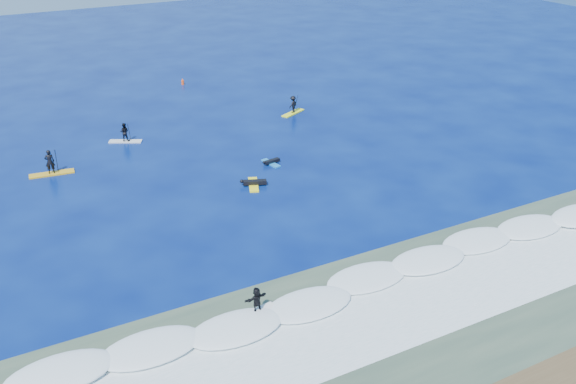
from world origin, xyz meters
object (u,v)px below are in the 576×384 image
sup_paddler_left (50,166)px  sup_paddler_right (293,106)px  prone_paddler_near (254,183)px  wave_surfer (257,301)px  prone_paddler_far (271,162)px  marker_buoy (183,82)px  sup_paddler_center (125,134)px

sup_paddler_left → sup_paddler_right: (22.06, 3.62, 0.05)m
sup_paddler_right → prone_paddler_near: sup_paddler_right is taller
sup_paddler_left → wave_surfer: (5.89, -22.30, 0.12)m
sup_paddler_right → sup_paddler_left: bearing=163.1°
sup_paddler_left → prone_paddler_far: sup_paddler_left is taller
sup_paddler_left → sup_paddler_right: bearing=16.2°
prone_paddler_near → marker_buoy: marker_buoy is taller
prone_paddler_near → sup_paddler_right: bearing=-16.8°
sup_paddler_left → prone_paddler_near: sup_paddler_left is taller
sup_paddler_center → sup_paddler_right: size_ratio=0.97×
sup_paddler_center → wave_surfer: size_ratio=1.30×
sup_paddler_center → marker_buoy: (9.78, 13.40, -0.40)m
sup_paddler_center → sup_paddler_left: bearing=-121.4°
prone_paddler_near → marker_buoy: bearing=13.0°
sup_paddler_left → prone_paddler_near: bearing=-28.5°
wave_surfer → prone_paddler_far: bearing=53.9°
prone_paddler_far → marker_buoy: 23.14m
sup_paddler_center → wave_surfer: 26.16m
prone_paddler_far → marker_buoy: size_ratio=2.84×
sup_paddler_left → prone_paddler_far: (14.99, -5.86, -0.56)m
prone_paddler_near → marker_buoy: size_ratio=3.56×
prone_paddler_far → prone_paddler_near: bearing=126.0°
sup_paddler_left → prone_paddler_near: size_ratio=1.32×
sup_paddler_left → sup_paddler_right: 22.36m
sup_paddler_right → prone_paddler_near: size_ratio=1.12×
sup_paddler_right → prone_paddler_near: (-9.87, -12.29, -0.58)m
sup_paddler_center → prone_paddler_near: sup_paddler_center is taller
sup_paddler_left → sup_paddler_right: sup_paddler_left is taller
sup_paddler_center → sup_paddler_right: (15.56, -0.23, 0.05)m
sup_paddler_left → sup_paddler_right: size_ratio=1.18×
sup_paddler_center → prone_paddler_far: bearing=-20.9°
sup_paddler_right → wave_surfer: 30.55m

